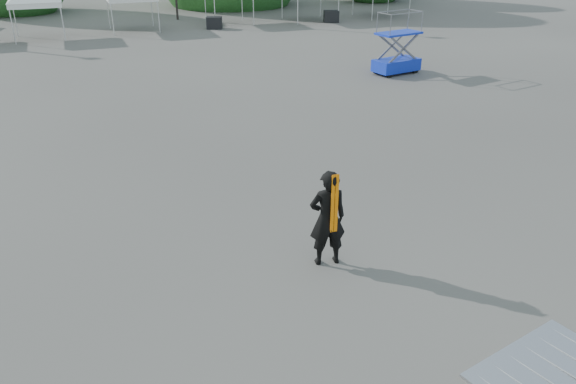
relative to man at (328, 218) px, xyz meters
name	(u,v)px	position (x,y,z in m)	size (l,w,h in m)	color
ground	(308,215)	(0.44, 2.03, -1.02)	(120.00, 120.00, 0.00)	#474442
man	(328,218)	(0.00, 0.00, 0.00)	(0.80, 0.58, 2.04)	black
scissor_lift	(398,43)	(9.78, 13.71, 0.38)	(2.33, 1.49, 2.78)	#0C1DA2
barrier_mid	(541,367)	(1.85, -3.99, -0.98)	(2.57, 1.68, 0.08)	#9B9EA3
crate_mid	(214,23)	(4.98, 29.06, -0.63)	(1.00, 0.78, 0.78)	black
crate_east	(331,16)	(13.48, 28.85, -0.62)	(1.03, 0.80, 0.80)	black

